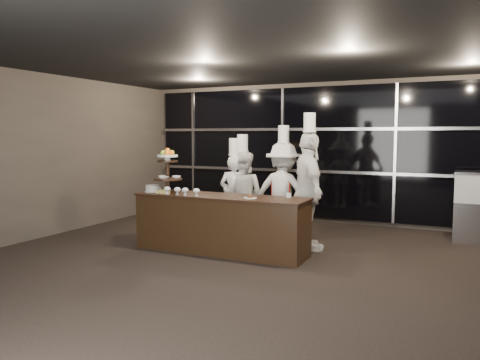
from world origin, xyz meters
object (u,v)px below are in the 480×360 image
at_px(chef_c, 283,192).
at_px(chef_d, 309,191).
at_px(buffet_counter, 221,224).
at_px(chef_b, 243,194).
at_px(chef_a, 234,195).
at_px(layer_cake, 153,189).
at_px(display_stand, 168,167).

xyz_separation_m(chef_c, chef_d, (0.59, -0.40, 0.10)).
xyz_separation_m(buffet_counter, chef_c, (0.63, 1.16, 0.42)).
bearing_deg(chef_b, chef_a, -151.64).
distance_m(chef_a, chef_b, 0.15).
xyz_separation_m(buffet_counter, layer_cake, (-1.26, -0.05, 0.51)).
bearing_deg(chef_a, chef_b, 28.36).
bearing_deg(chef_d, chef_a, 171.10).
height_order(buffet_counter, display_stand, display_stand).
bearing_deg(chef_d, layer_cake, -161.90).
height_order(layer_cake, chef_d, chef_d).
xyz_separation_m(layer_cake, chef_d, (2.48, 0.81, 0.00)).
bearing_deg(buffet_counter, chef_d, 32.03).
bearing_deg(layer_cake, buffet_counter, 2.27).
distance_m(buffet_counter, layer_cake, 1.36).
height_order(layer_cake, chef_a, chef_a).
bearing_deg(chef_d, buffet_counter, -147.97).
distance_m(buffet_counter, chef_d, 1.52).
relative_size(buffet_counter, layer_cake, 9.47).
height_order(layer_cake, chef_c, chef_c).
height_order(buffet_counter, chef_a, chef_a).
bearing_deg(display_stand, chef_a, 52.57).
bearing_deg(chef_a, layer_cake, -134.46).
xyz_separation_m(chef_b, chef_d, (1.33, -0.30, 0.17)).
bearing_deg(layer_cake, chef_d, 18.10).
bearing_deg(buffet_counter, chef_b, 96.11).
height_order(display_stand, chef_a, chef_a).
height_order(buffet_counter, chef_d, chef_d).
relative_size(chef_a, chef_b, 0.96).
bearing_deg(display_stand, chef_d, 18.94).
bearing_deg(chef_b, display_stand, -129.95).
relative_size(buffet_counter, chef_c, 1.39).
relative_size(display_stand, layer_cake, 2.48).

